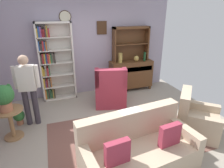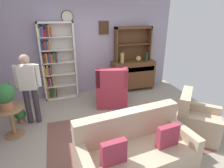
{
  "view_description": "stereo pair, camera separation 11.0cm",
  "coord_description": "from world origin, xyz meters",
  "px_view_note": "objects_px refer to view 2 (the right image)",
  "views": [
    {
      "loc": [
        -1.07,
        -3.24,
        2.41
      ],
      "look_at": [
        0.1,
        0.2,
        0.95
      ],
      "focal_mm": 30.42,
      "sensor_mm": 36.0,
      "label": 1
    },
    {
      "loc": [
        -0.96,
        -3.28,
        2.41
      ],
      "look_at": [
        0.1,
        0.2,
        0.95
      ],
      "focal_mm": 30.42,
      "sensor_mm": 36.0,
      "label": 2
    }
  ],
  "objects_px": {
    "bottle_wine": "(147,57)",
    "plant_stand": "(12,119)",
    "sideboard_hutch": "(133,39)",
    "person_reading": "(29,85)",
    "book_stack": "(114,116)",
    "wingback_chair": "(111,91)",
    "armchair_floral": "(196,122)",
    "potted_plant_large": "(5,95)",
    "couch_floral": "(135,152)",
    "bookshelf": "(56,61)",
    "sideboard": "(133,74)",
    "vase_tall": "(122,58)",
    "coffee_table": "(121,122)",
    "potted_plant_small": "(20,115)",
    "vase_round": "(138,59)"
  },
  "relations": [
    {
      "from": "bottle_wine",
      "to": "plant_stand",
      "type": "distance_m",
      "value": 3.91
    },
    {
      "from": "sideboard_hutch",
      "to": "person_reading",
      "type": "relative_size",
      "value": 0.71
    },
    {
      "from": "person_reading",
      "to": "book_stack",
      "type": "height_order",
      "value": "person_reading"
    },
    {
      "from": "bottle_wine",
      "to": "wingback_chair",
      "type": "bearing_deg",
      "value": -151.88
    },
    {
      "from": "sideboard_hutch",
      "to": "armchair_floral",
      "type": "distance_m",
      "value": 2.94
    },
    {
      "from": "potted_plant_large",
      "to": "wingback_chair",
      "type": "bearing_deg",
      "value": 17.5
    },
    {
      "from": "couch_floral",
      "to": "plant_stand",
      "type": "distance_m",
      "value": 2.5
    },
    {
      "from": "bookshelf",
      "to": "book_stack",
      "type": "relative_size",
      "value": 10.08
    },
    {
      "from": "sideboard",
      "to": "potted_plant_large",
      "type": "distance_m",
      "value": 3.58
    },
    {
      "from": "couch_floral",
      "to": "armchair_floral",
      "type": "distance_m",
      "value": 1.6
    },
    {
      "from": "vase_tall",
      "to": "couch_floral",
      "type": "relative_size",
      "value": 0.15
    },
    {
      "from": "bottle_wine",
      "to": "armchair_floral",
      "type": "bearing_deg",
      "value": -91.51
    },
    {
      "from": "person_reading",
      "to": "armchair_floral",
      "type": "bearing_deg",
      "value": -24.16
    },
    {
      "from": "book_stack",
      "to": "vase_tall",
      "type": "bearing_deg",
      "value": 66.52
    },
    {
      "from": "plant_stand",
      "to": "potted_plant_large",
      "type": "xyz_separation_m",
      "value": [
        -0.02,
        -0.03,
        0.53
      ]
    },
    {
      "from": "bookshelf",
      "to": "sideboard_hutch",
      "type": "distance_m",
      "value": 2.3
    },
    {
      "from": "sideboard_hutch",
      "to": "plant_stand",
      "type": "distance_m",
      "value": 3.77
    },
    {
      "from": "couch_floral",
      "to": "coffee_table",
      "type": "relative_size",
      "value": 2.35
    },
    {
      "from": "person_reading",
      "to": "coffee_table",
      "type": "xyz_separation_m",
      "value": [
        1.69,
        -1.09,
        -0.55
      ]
    },
    {
      "from": "sideboard",
      "to": "wingback_chair",
      "type": "relative_size",
      "value": 1.24
    },
    {
      "from": "couch_floral",
      "to": "armchair_floral",
      "type": "relative_size",
      "value": 1.74
    },
    {
      "from": "couch_floral",
      "to": "potted_plant_small",
      "type": "xyz_separation_m",
      "value": [
        -1.93,
        1.96,
        -0.12
      ]
    },
    {
      "from": "sideboard_hutch",
      "to": "potted_plant_small",
      "type": "xyz_separation_m",
      "value": [
        -3.13,
        -1.14,
        -1.37
      ]
    },
    {
      "from": "bottle_wine",
      "to": "vase_round",
      "type": "bearing_deg",
      "value": 175.05
    },
    {
      "from": "sideboard",
      "to": "sideboard_hutch",
      "type": "relative_size",
      "value": 1.18
    },
    {
      "from": "sideboard",
      "to": "vase_tall",
      "type": "height_order",
      "value": "vase_tall"
    },
    {
      "from": "sideboard_hutch",
      "to": "bottle_wine",
      "type": "bearing_deg",
      "value": -26.96
    },
    {
      "from": "couch_floral",
      "to": "book_stack",
      "type": "bearing_deg",
      "value": 94.62
    },
    {
      "from": "book_stack",
      "to": "couch_floral",
      "type": "bearing_deg",
      "value": -85.38
    },
    {
      "from": "couch_floral",
      "to": "potted_plant_large",
      "type": "distance_m",
      "value": 2.57
    },
    {
      "from": "sideboard_hutch",
      "to": "wingback_chair",
      "type": "height_order",
      "value": "sideboard_hutch"
    },
    {
      "from": "potted_plant_large",
      "to": "person_reading",
      "type": "relative_size",
      "value": 0.33
    },
    {
      "from": "vase_tall",
      "to": "couch_floral",
      "type": "xyz_separation_m",
      "value": [
        -0.81,
        -2.9,
        -0.75
      ]
    },
    {
      "from": "sideboard",
      "to": "potted_plant_small",
      "type": "relative_size",
      "value": 3.92
    },
    {
      "from": "bookshelf",
      "to": "potted_plant_large",
      "type": "bearing_deg",
      "value": -121.2
    },
    {
      "from": "plant_stand",
      "to": "potted_plant_small",
      "type": "height_order",
      "value": "plant_stand"
    },
    {
      "from": "sideboard",
      "to": "potted_plant_large",
      "type": "height_order",
      "value": "potted_plant_large"
    },
    {
      "from": "couch_floral",
      "to": "coffee_table",
      "type": "distance_m",
      "value": 0.8
    },
    {
      "from": "vase_round",
      "to": "coffee_table",
      "type": "bearing_deg",
      "value": -121.16
    },
    {
      "from": "couch_floral",
      "to": "armchair_floral",
      "type": "bearing_deg",
      "value": 16.95
    },
    {
      "from": "sideboard",
      "to": "bottle_wine",
      "type": "xyz_separation_m",
      "value": [
        0.39,
        -0.09,
        0.54
      ]
    },
    {
      "from": "sideboard",
      "to": "plant_stand",
      "type": "xyz_separation_m",
      "value": [
        -3.2,
        -1.49,
        -0.13
      ]
    },
    {
      "from": "coffee_table",
      "to": "couch_floral",
      "type": "bearing_deg",
      "value": -93.48
    },
    {
      "from": "coffee_table",
      "to": "book_stack",
      "type": "height_order",
      "value": "book_stack"
    },
    {
      "from": "armchair_floral",
      "to": "sideboard",
      "type": "bearing_deg",
      "value": 97.37
    },
    {
      "from": "sideboard_hutch",
      "to": "potted_plant_small",
      "type": "bearing_deg",
      "value": -160.03
    },
    {
      "from": "potted_plant_large",
      "to": "potted_plant_small",
      "type": "bearing_deg",
      "value": 79.99
    },
    {
      "from": "sideboard_hutch",
      "to": "vase_round",
      "type": "distance_m",
      "value": 0.6
    },
    {
      "from": "sideboard",
      "to": "vase_tall",
      "type": "relative_size",
      "value": 4.49
    },
    {
      "from": "bookshelf",
      "to": "coffee_table",
      "type": "bearing_deg",
      "value": -64.2
    }
  ]
}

